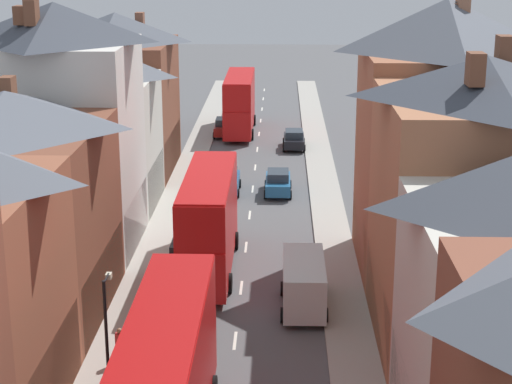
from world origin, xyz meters
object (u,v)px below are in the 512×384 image
(car_parked_left_b, at_px, (186,253))
(car_mid_white, at_px, (224,127))
(double_decker_bus_lead, at_px, (209,220))
(car_parked_left_a, at_px, (294,139))
(car_far_grey, at_px, (278,182))
(double_decker_bus_mid_street, at_px, (168,376))
(street_lamp, at_px, (107,337))
(double_decker_bus_far_approaching, at_px, (239,102))
(pedestrian_mid_left, at_px, (120,344))
(delivery_van, at_px, (304,282))
(car_parked_right_a, at_px, (226,181))

(car_parked_left_b, relative_size, car_mid_white, 1.17)
(double_decker_bus_lead, height_order, car_mid_white, double_decker_bus_lead)
(car_parked_left_a, xyz_separation_m, car_far_grey, (-1.30, -13.58, 0.03))
(double_decker_bus_mid_street, xyz_separation_m, car_parked_left_b, (-1.29, 17.19, -2.02))
(double_decker_bus_mid_street, relative_size, street_lamp, 1.96)
(car_parked_left_b, bearing_deg, car_far_grey, 70.77)
(car_parked_left_b, bearing_deg, double_decker_bus_far_approaching, 87.81)
(car_parked_left_a, xyz_separation_m, car_parked_left_b, (-6.20, -27.63, -0.02))
(double_decker_bus_mid_street, bearing_deg, car_far_grey, 83.41)
(double_decker_bus_lead, bearing_deg, street_lamp, -99.36)
(car_parked_left_b, relative_size, pedestrian_mid_left, 2.80)
(car_parked_left_b, height_order, car_mid_white, car_mid_white)
(car_parked_left_b, xyz_separation_m, car_mid_white, (0.00, 32.19, 0.04))
(double_decker_bus_far_approaching, relative_size, pedestrian_mid_left, 6.71)
(car_mid_white, height_order, delivery_van, delivery_van)
(pedestrian_mid_left, height_order, street_lamp, street_lamp)
(delivery_van, relative_size, street_lamp, 0.95)
(car_mid_white, relative_size, pedestrian_mid_left, 2.39)
(car_mid_white, bearing_deg, car_parked_left_a, -36.30)
(double_decker_bus_lead, xyz_separation_m, car_parked_right_a, (0.01, 14.65, -1.96))
(car_far_grey, height_order, pedestrian_mid_left, pedestrian_mid_left)
(car_mid_white, relative_size, street_lamp, 0.70)
(car_far_grey, xyz_separation_m, pedestrian_mid_left, (-6.40, -25.35, 0.18))
(double_decker_bus_lead, relative_size, car_parked_left_b, 2.40)
(delivery_van, xyz_separation_m, pedestrian_mid_left, (-7.70, -6.08, -0.30))
(car_parked_left_a, bearing_deg, double_decker_bus_lead, -99.94)
(car_parked_left_a, height_order, car_parked_right_a, car_parked_right_a)
(double_decker_bus_mid_street, bearing_deg, delivery_van, 67.70)
(car_far_grey, bearing_deg, double_decker_bus_lead, -104.05)
(car_parked_left_a, bearing_deg, car_far_grey, -95.47)
(double_decker_bus_far_approaching, height_order, street_lamp, street_lamp)
(car_parked_right_a, bearing_deg, double_decker_bus_mid_street, -90.02)
(car_parked_right_a, relative_size, car_mid_white, 1.04)
(car_parked_left_b, bearing_deg, double_decker_bus_mid_street, -85.70)
(double_decker_bus_far_approaching, bearing_deg, car_parked_left_a, -51.45)
(car_far_grey, distance_m, street_lamp, 29.95)
(delivery_van, bearing_deg, car_parked_left_a, 90.00)
(car_parked_right_a, bearing_deg, car_far_grey, -3.61)
(double_decker_bus_lead, relative_size, double_decker_bus_far_approaching, 1.00)
(car_parked_right_a, xyz_separation_m, pedestrian_mid_left, (-2.80, -25.58, 0.18))
(car_mid_white, distance_m, street_lamp, 47.45)
(double_decker_bus_mid_street, relative_size, car_parked_left_a, 2.67)
(car_parked_left_b, bearing_deg, car_mid_white, 90.00)
(double_decker_bus_far_approaching, distance_m, delivery_van, 39.35)
(double_decker_bus_far_approaching, xyz_separation_m, car_far_grey, (3.61, -19.74, -1.97))
(car_parked_left_a, xyz_separation_m, car_mid_white, (-6.20, 4.55, 0.03))
(car_mid_white, bearing_deg, car_parked_left_b, -90.00)
(car_parked_left_a, relative_size, delivery_van, 0.78)
(car_mid_white, xyz_separation_m, delivery_van, (6.20, -37.41, 0.50))
(pedestrian_mid_left, bearing_deg, street_lamp, -84.79)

